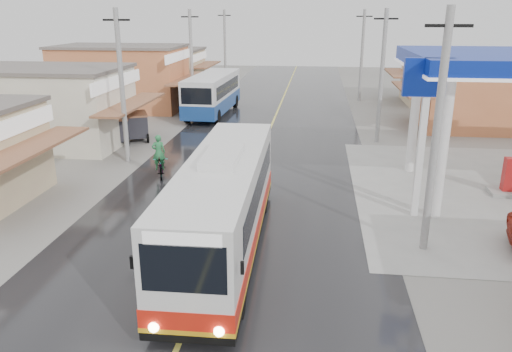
{
  "coord_description": "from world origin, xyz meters",
  "views": [
    {
      "loc": [
        3.14,
        -16.17,
        7.81
      ],
      "look_at": [
        0.86,
        2.53,
        1.58
      ],
      "focal_mm": 35.0,
      "sensor_mm": 36.0,
      "label": 1
    }
  ],
  "objects_px": {
    "second_bus": "(213,93)",
    "cyclist": "(160,163)",
    "tricycle_far": "(136,125)",
    "tricycle_near": "(118,128)",
    "coach_bus": "(224,203)"
  },
  "relations": [
    {
      "from": "second_bus",
      "to": "cyclist",
      "type": "xyz_separation_m",
      "value": [
        0.59,
        -15.66,
        -0.98
      ]
    },
    {
      "from": "second_bus",
      "to": "tricycle_near",
      "type": "relative_size",
      "value": 4.04
    },
    {
      "from": "second_bus",
      "to": "tricycle_far",
      "type": "relative_size",
      "value": 3.81
    },
    {
      "from": "coach_bus",
      "to": "tricycle_far",
      "type": "height_order",
      "value": "coach_bus"
    },
    {
      "from": "second_bus",
      "to": "tricycle_far",
      "type": "height_order",
      "value": "second_bus"
    },
    {
      "from": "tricycle_near",
      "to": "second_bus",
      "type": "bearing_deg",
      "value": 48.58
    },
    {
      "from": "tricycle_far",
      "to": "cyclist",
      "type": "bearing_deg",
      "value": -85.27
    },
    {
      "from": "cyclist",
      "to": "coach_bus",
      "type": "bearing_deg",
      "value": -76.02
    },
    {
      "from": "tricycle_near",
      "to": "tricycle_far",
      "type": "bearing_deg",
      "value": 29.83
    },
    {
      "from": "coach_bus",
      "to": "cyclist",
      "type": "relative_size",
      "value": 5.21
    },
    {
      "from": "cyclist",
      "to": "tricycle_far",
      "type": "height_order",
      "value": "cyclist"
    },
    {
      "from": "tricycle_near",
      "to": "tricycle_far",
      "type": "distance_m",
      "value": 1.23
    },
    {
      "from": "coach_bus",
      "to": "cyclist",
      "type": "height_order",
      "value": "coach_bus"
    },
    {
      "from": "cyclist",
      "to": "tricycle_near",
      "type": "bearing_deg",
      "value": 109.62
    },
    {
      "from": "second_bus",
      "to": "coach_bus",
      "type": "bearing_deg",
      "value": -75.27
    }
  ]
}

